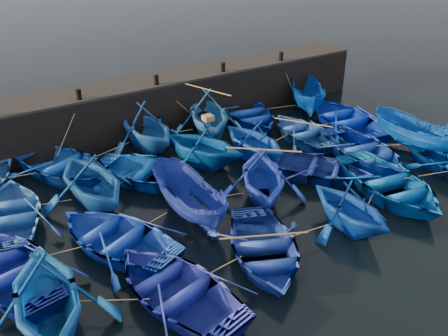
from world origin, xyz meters
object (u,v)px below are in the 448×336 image
boat_20 (45,295)px  wooden_crate (208,118)px  boat_13 (11,268)px  boat_8 (149,172)px

boat_20 → wooden_crate: bearing=43.8°
boat_13 → boat_8: bearing=-162.1°
boat_13 → boat_20: bearing=90.2°
boat_8 → boat_20: bearing=-172.3°
boat_13 → wooden_crate: wooden_crate is taller
boat_20 → wooden_crate: 11.02m
boat_8 → wooden_crate: size_ratio=11.55×
boat_13 → wooden_crate: size_ratio=11.84×
boat_8 → wooden_crate: (3.04, 0.10, 1.81)m
boat_8 → wooden_crate: wooden_crate is taller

